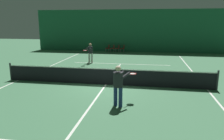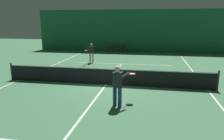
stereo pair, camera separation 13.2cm
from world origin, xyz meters
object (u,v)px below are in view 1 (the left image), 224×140
at_px(courtside_chair_2, 118,48).
at_px(tennis_net, 106,76).
at_px(player_far, 90,52).
at_px(player_near, 119,83).
at_px(courtside_chair_0, 108,48).
at_px(courtside_chair_1, 113,48).
at_px(courtside_chair_3, 123,48).

bearing_deg(courtside_chair_2, tennis_net, 5.50).
distance_m(player_far, courtside_chair_2, 7.46).
bearing_deg(player_near, player_far, 53.57).
xyz_separation_m(player_near, courtside_chair_0, (-3.70, 16.86, -0.54)).
bearing_deg(courtside_chair_0, courtside_chair_1, 90.00).
xyz_separation_m(tennis_net, player_near, (1.17, -3.06, 0.51)).
bearing_deg(courtside_chair_2, courtside_chair_3, 90.00).
bearing_deg(player_far, courtside_chair_2, -179.69).
relative_size(player_far, courtside_chair_0, 2.03).
distance_m(player_far, courtside_chair_3, 7.60).
relative_size(player_near, courtside_chair_0, 2.10).
xyz_separation_m(courtside_chair_0, courtside_chair_3, (1.80, 0.00, 0.00)).
bearing_deg(player_far, courtside_chair_0, -170.40).
xyz_separation_m(tennis_net, courtside_chair_3, (-0.73, 13.80, -0.03)).
xyz_separation_m(tennis_net, courtside_chair_2, (-1.33, 13.80, -0.03)).
height_order(player_near, courtside_chair_0, player_near).
height_order(courtside_chair_0, courtside_chair_3, same).
height_order(tennis_net, courtside_chair_3, tennis_net).
xyz_separation_m(tennis_net, courtside_chair_0, (-2.53, 13.80, -0.03)).
bearing_deg(courtside_chair_0, player_far, -1.27).
height_order(tennis_net, player_far, player_far).
height_order(player_near, courtside_chair_1, player_near).
bearing_deg(tennis_net, player_far, 112.57).
relative_size(tennis_net, courtside_chair_1, 14.29).
relative_size(courtside_chair_1, courtside_chair_2, 1.00).
xyz_separation_m(player_far, courtside_chair_3, (1.97, 7.32, -0.51)).
relative_size(courtside_chair_0, courtside_chair_1, 1.00).
distance_m(tennis_net, player_near, 3.31).
distance_m(player_near, courtside_chair_2, 17.05).
distance_m(tennis_net, courtside_chair_0, 14.03).
bearing_deg(courtside_chair_1, player_far, -5.95).
relative_size(player_near, player_far, 1.03).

